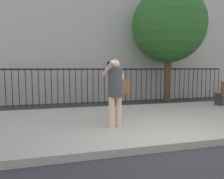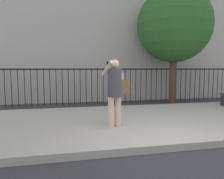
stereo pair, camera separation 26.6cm
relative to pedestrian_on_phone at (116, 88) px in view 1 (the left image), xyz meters
name	(u,v)px [view 1 (the left image)]	position (x,y,z in m)	size (l,w,h in m)	color
ground_plane	(179,151)	(0.86, -1.46, -1.11)	(60.00, 60.00, 0.00)	#333338
sidewalk	(137,121)	(0.86, 0.74, -1.04)	(28.00, 4.40, 0.15)	#B2ADA3
building_facade	(96,9)	(0.86, 7.04, 3.72)	(28.00, 4.00, 9.67)	#BCB7B2
iron_fence	(107,81)	(0.86, 4.44, -0.09)	(12.03, 0.04, 1.60)	black
pedestrian_on_phone	(116,88)	(0.00, 0.00, 0.00)	(0.71, 0.51, 1.66)	beige
street_tree_near	(169,26)	(3.57, 3.88, 2.37)	(3.30, 3.30, 5.14)	#4C3823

